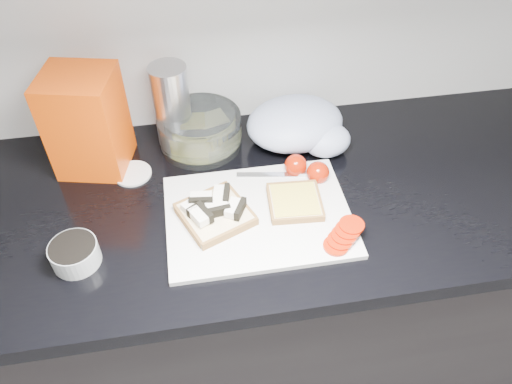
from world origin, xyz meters
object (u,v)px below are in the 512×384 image
at_px(steel_canister, 172,106).
at_px(bread_bag, 87,122).
at_px(cutting_board, 258,216).
at_px(glass_bowl, 200,131).

bearing_deg(steel_canister, bread_bag, -164.88).
xyz_separation_m(cutting_board, glass_bowl, (-0.10, 0.28, 0.04)).
height_order(cutting_board, bread_bag, bread_bag).
bearing_deg(bread_bag, cutting_board, -21.47).
distance_m(glass_bowl, bread_bag, 0.27).
relative_size(glass_bowl, bread_bag, 0.84).
xyz_separation_m(glass_bowl, steel_canister, (-0.06, 0.02, 0.06)).
distance_m(bread_bag, steel_canister, 0.20).
distance_m(cutting_board, glass_bowl, 0.30).
bearing_deg(steel_canister, glass_bowl, -19.99).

